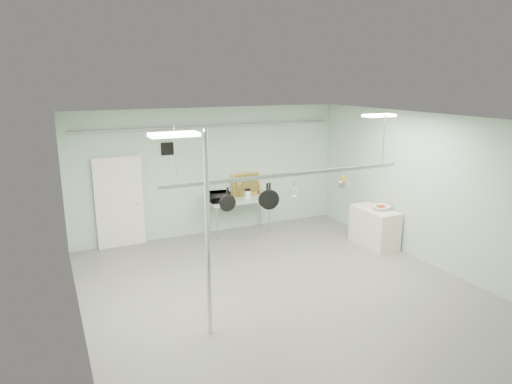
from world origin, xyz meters
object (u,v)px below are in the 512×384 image
chrome_pole (208,236)px  coffee_canister (248,194)px  prep_table (239,202)px  skillet_right (270,196)px  microwave (220,197)px  side_cabinet (374,227)px  pot_rack (290,173)px  skillet_mid (267,195)px  skillet_left (228,199)px  fruit_bowl (381,208)px

chrome_pole → coffee_canister: size_ratio=15.60×
prep_table → skillet_right: size_ratio=3.25×
chrome_pole → skillet_right: size_ratio=6.49×
microwave → skillet_right: skillet_right is taller
chrome_pole → coffee_canister: (2.52, 4.17, -0.59)m
side_cabinet → microwave: size_ratio=2.47×
side_cabinet → pot_rack: pot_rack is taller
prep_table → skillet_mid: size_ratio=3.64×
prep_table → microwave: 0.59m
skillet_left → microwave: bearing=72.8°
side_cabinet → skillet_right: (-3.36, -1.10, 1.39)m
skillet_left → prep_table: bearing=64.9°
fruit_bowl → microwave: bearing=144.9°
chrome_pole → pot_rack: chrome_pole is taller
coffee_canister → fruit_bowl: 3.30m
side_cabinet → prep_table: bearing=139.2°
prep_table → skillet_left: 3.82m
coffee_canister → pot_rack: bearing=-100.8°
side_cabinet → skillet_mid: skillet_mid is taller
pot_rack → coffee_canister: 3.54m
pot_rack → coffee_canister: size_ratio=23.41×
chrome_pole → pot_rack: (1.90, 0.90, 0.63)m
chrome_pole → microwave: 4.52m
pot_rack → microwave: size_ratio=9.86×
skillet_right → pot_rack: bearing=8.5°
fruit_bowl → skillet_right: skillet_right is taller
microwave → skillet_mid: (-0.31, -3.23, 0.83)m
skillet_right → chrome_pole: bearing=-140.3°
pot_rack → skillet_left: 1.27m
pot_rack → microwave: (-0.15, 3.23, -1.19)m
coffee_canister → skillet_left: size_ratio=0.50×
chrome_pole → coffee_canister: bearing=58.8°
microwave → skillet_left: 3.51m
chrome_pole → skillet_left: 1.16m
skillet_right → skillet_left: bearing=-171.5°
prep_table → skillet_right: (-0.81, -3.30, 1.01)m
pot_rack → microwave: bearing=92.7°
chrome_pole → side_cabinet: (4.85, 2.00, -1.15)m
fruit_bowl → skillet_left: skillet_left is taller
microwave → skillet_right: bearing=92.7°
microwave → fruit_bowl: (3.17, -2.23, -0.09)m
prep_table → skillet_left: skillet_left is taller
coffee_canister → skillet_right: (-1.04, -3.27, 0.83)m
side_cabinet → skillet_mid: 3.85m
chrome_pole → microwave: size_ratio=6.57×
fruit_bowl → chrome_pole: bearing=-158.8°
prep_table → skillet_left: (-1.62, -3.30, 1.05)m
fruit_bowl → coffee_canister: bearing=136.7°
side_cabinet → coffee_canister: 3.23m
coffee_canister → fruit_bowl: bearing=-43.3°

